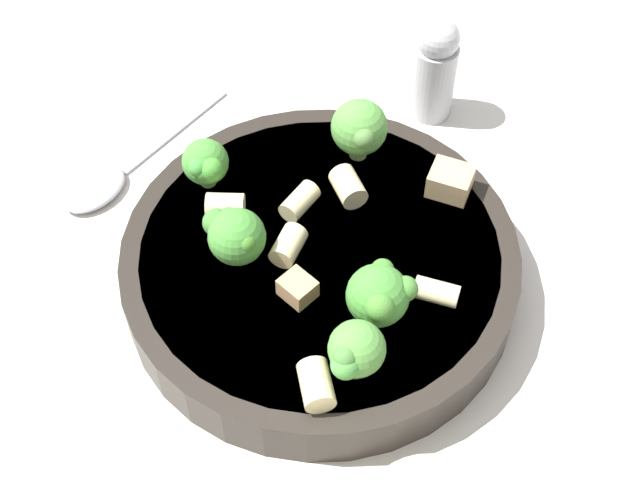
{
  "coord_description": "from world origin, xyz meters",
  "views": [
    {
      "loc": [
        -0.33,
        0.05,
        0.48
      ],
      "look_at": [
        0.0,
        0.0,
        0.05
      ],
      "focal_mm": 50.0,
      "sensor_mm": 36.0,
      "label": 1
    }
  ],
  "objects_px": {
    "rigatoni_0": "(348,187)",
    "pepper_shaker": "(435,68)",
    "broccoli_floret_0": "(379,295)",
    "rigatoni_1": "(225,207)",
    "rigatoni_4": "(316,385)",
    "chicken_chunk_0": "(450,181)",
    "broccoli_floret_1": "(206,164)",
    "broccoli_floret_3": "(356,351)",
    "rigatoni_2": "(300,201)",
    "rigatoni_5": "(288,242)",
    "broccoli_floret_2": "(234,232)",
    "spoon": "(115,172)",
    "chicken_chunk_1": "(298,288)",
    "pasta_bowl": "(320,264)",
    "rigatoni_3": "(436,292)",
    "broccoli_floret_4": "(360,129)"
  },
  "relations": [
    {
      "from": "rigatoni_1",
      "to": "rigatoni_4",
      "type": "height_order",
      "value": "same"
    },
    {
      "from": "rigatoni_3",
      "to": "broccoli_floret_2",
      "type": "bearing_deg",
      "value": 66.79
    },
    {
      "from": "broccoli_floret_0",
      "to": "broccoli_floret_2",
      "type": "relative_size",
      "value": 1.04
    },
    {
      "from": "chicken_chunk_0",
      "to": "spoon",
      "type": "bearing_deg",
      "value": 71.09
    },
    {
      "from": "broccoli_floret_3",
      "to": "broccoli_floret_4",
      "type": "relative_size",
      "value": 0.91
    },
    {
      "from": "rigatoni_0",
      "to": "chicken_chunk_1",
      "type": "relative_size",
      "value": 1.27
    },
    {
      "from": "rigatoni_5",
      "to": "pepper_shaker",
      "type": "relative_size",
      "value": 0.29
    },
    {
      "from": "broccoli_floret_0",
      "to": "spoon",
      "type": "bearing_deg",
      "value": 43.5
    },
    {
      "from": "broccoli_floret_2",
      "to": "rigatoni_4",
      "type": "height_order",
      "value": "broccoli_floret_2"
    },
    {
      "from": "broccoli_floret_4",
      "to": "pasta_bowl",
      "type": "bearing_deg",
      "value": 153.73
    },
    {
      "from": "broccoli_floret_0",
      "to": "broccoli_floret_4",
      "type": "xyz_separation_m",
      "value": [
        0.13,
        -0.01,
        0.0
      ]
    },
    {
      "from": "broccoli_floret_1",
      "to": "broccoli_floret_2",
      "type": "distance_m",
      "value": 0.06
    },
    {
      "from": "chicken_chunk_0",
      "to": "chicken_chunk_1",
      "type": "xyz_separation_m",
      "value": [
        -0.07,
        0.11,
        -0.0
      ]
    },
    {
      "from": "pepper_shaker",
      "to": "rigatoni_2",
      "type": "bearing_deg",
      "value": 134.97
    },
    {
      "from": "rigatoni_5",
      "to": "rigatoni_4",
      "type": "bearing_deg",
      "value": -177.82
    },
    {
      "from": "pasta_bowl",
      "to": "pepper_shaker",
      "type": "distance_m",
      "value": 0.18
    },
    {
      "from": "broccoli_floret_4",
      "to": "rigatoni_4",
      "type": "relative_size",
      "value": 1.72
    },
    {
      "from": "broccoli_floret_1",
      "to": "broccoli_floret_3",
      "type": "xyz_separation_m",
      "value": [
        -0.15,
        -0.07,
        0.0
      ]
    },
    {
      "from": "broccoli_floret_0",
      "to": "rigatoni_0",
      "type": "height_order",
      "value": "broccoli_floret_0"
    },
    {
      "from": "rigatoni_4",
      "to": "chicken_chunk_0",
      "type": "xyz_separation_m",
      "value": [
        0.14,
        -0.11,
        0.0
      ]
    },
    {
      "from": "broccoli_floret_0",
      "to": "spoon",
      "type": "xyz_separation_m",
      "value": [
        0.17,
        0.16,
        -0.05
      ]
    },
    {
      "from": "pasta_bowl",
      "to": "chicken_chunk_1",
      "type": "xyz_separation_m",
      "value": [
        -0.03,
        0.02,
        0.02
      ]
    },
    {
      "from": "broccoli_floret_2",
      "to": "rigatoni_1",
      "type": "relative_size",
      "value": 1.66
    },
    {
      "from": "broccoli_floret_0",
      "to": "rigatoni_5",
      "type": "relative_size",
      "value": 1.68
    },
    {
      "from": "spoon",
      "to": "pepper_shaker",
      "type": "bearing_deg",
      "value": -81.69
    },
    {
      "from": "rigatoni_3",
      "to": "rigatoni_0",
      "type": "bearing_deg",
      "value": 24.11
    },
    {
      "from": "rigatoni_0",
      "to": "rigatoni_5",
      "type": "bearing_deg",
      "value": 131.52
    },
    {
      "from": "rigatoni_2",
      "to": "rigatoni_5",
      "type": "height_order",
      "value": "rigatoni_5"
    },
    {
      "from": "chicken_chunk_0",
      "to": "broccoli_floret_3",
      "type": "bearing_deg",
      "value": 146.55
    },
    {
      "from": "rigatoni_2",
      "to": "rigatoni_5",
      "type": "xyz_separation_m",
      "value": [
        -0.03,
        0.01,
        0.0
      ]
    },
    {
      "from": "rigatoni_4",
      "to": "pepper_shaker",
      "type": "bearing_deg",
      "value": -26.14
    },
    {
      "from": "rigatoni_2",
      "to": "rigatoni_4",
      "type": "height_order",
      "value": "rigatoni_4"
    },
    {
      "from": "chicken_chunk_1",
      "to": "spoon",
      "type": "bearing_deg",
      "value": 38.33
    },
    {
      "from": "chicken_chunk_0",
      "to": "broccoli_floret_0",
      "type": "bearing_deg",
      "value": 144.91
    },
    {
      "from": "broccoli_floret_4",
      "to": "pepper_shaker",
      "type": "distance_m",
      "value": 0.1
    },
    {
      "from": "rigatoni_0",
      "to": "pepper_shaker",
      "type": "xyz_separation_m",
      "value": [
        0.11,
        -0.08,
        -0.0
      ]
    },
    {
      "from": "rigatoni_2",
      "to": "rigatoni_1",
      "type": "bearing_deg",
      "value": 88.74
    },
    {
      "from": "broccoli_floret_2",
      "to": "rigatoni_0",
      "type": "distance_m",
      "value": 0.09
    },
    {
      "from": "rigatoni_2",
      "to": "spoon",
      "type": "distance_m",
      "value": 0.15
    },
    {
      "from": "pasta_bowl",
      "to": "pepper_shaker",
      "type": "height_order",
      "value": "pepper_shaker"
    },
    {
      "from": "broccoli_floret_2",
      "to": "spoon",
      "type": "relative_size",
      "value": 0.3
    },
    {
      "from": "broccoli_floret_0",
      "to": "rigatoni_1",
      "type": "bearing_deg",
      "value": 42.39
    },
    {
      "from": "broccoli_floret_4",
      "to": "pepper_shaker",
      "type": "relative_size",
      "value": 0.53
    },
    {
      "from": "pasta_bowl",
      "to": "broccoli_floret_2",
      "type": "xyz_separation_m",
      "value": [
        0.0,
        0.05,
        0.04
      ]
    },
    {
      "from": "broccoli_floret_4",
      "to": "spoon",
      "type": "distance_m",
      "value": 0.18
    },
    {
      "from": "broccoli_floret_2",
      "to": "rigatoni_2",
      "type": "height_order",
      "value": "broccoli_floret_2"
    },
    {
      "from": "broccoli_floret_1",
      "to": "rigatoni_4",
      "type": "distance_m",
      "value": 0.17
    },
    {
      "from": "pasta_bowl",
      "to": "rigatoni_2",
      "type": "height_order",
      "value": "rigatoni_2"
    },
    {
      "from": "broccoli_floret_3",
      "to": "rigatoni_3",
      "type": "relative_size",
      "value": 1.55
    },
    {
      "from": "rigatoni_2",
      "to": "chicken_chunk_1",
      "type": "xyz_separation_m",
      "value": [
        -0.07,
        0.01,
        -0.0
      ]
    }
  ]
}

